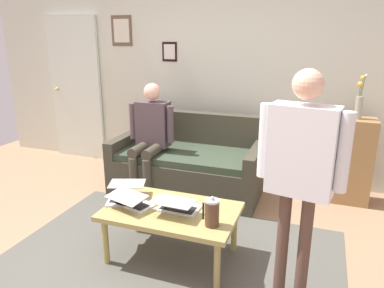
{
  "coord_description": "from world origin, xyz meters",
  "views": [
    {
      "loc": [
        -1.16,
        2.3,
        1.8
      ],
      "look_at": [
        -0.04,
        -0.8,
        0.8
      ],
      "focal_mm": 33.83,
      "sensor_mm": 36.0,
      "label": 1
    }
  ],
  "objects_px": {
    "couch": "(189,165)",
    "laptop_center": "(132,201)",
    "laptop_right": "(126,195)",
    "flower_vase": "(359,102)",
    "french_press": "(212,213)",
    "person_standing": "(301,162)",
    "person_seated": "(150,132)",
    "laptop_left": "(177,206)",
    "interior_door": "(76,90)",
    "coffee_table": "(171,214)",
    "side_shelf": "(352,161)"
  },
  "relations": [
    {
      "from": "interior_door",
      "to": "person_standing",
      "type": "distance_m",
      "value": 3.97
    },
    {
      "from": "flower_vase",
      "to": "person_standing",
      "type": "relative_size",
      "value": 0.29
    },
    {
      "from": "laptop_left",
      "to": "side_shelf",
      "type": "relative_size",
      "value": 0.36
    },
    {
      "from": "coffee_table",
      "to": "laptop_left",
      "type": "bearing_deg",
      "value": 169.12
    },
    {
      "from": "couch",
      "to": "laptop_center",
      "type": "xyz_separation_m",
      "value": [
        -0.03,
        1.43,
        0.18
      ]
    },
    {
      "from": "laptop_right",
      "to": "person_seated",
      "type": "relative_size",
      "value": 0.32
    },
    {
      "from": "flower_vase",
      "to": "person_seated",
      "type": "height_order",
      "value": "flower_vase"
    },
    {
      "from": "couch",
      "to": "coffee_table",
      "type": "relative_size",
      "value": 1.61
    },
    {
      "from": "laptop_center",
      "to": "person_seated",
      "type": "relative_size",
      "value": 0.3
    },
    {
      "from": "interior_door",
      "to": "person_seated",
      "type": "relative_size",
      "value": 1.6
    },
    {
      "from": "interior_door",
      "to": "flower_vase",
      "type": "bearing_deg",
      "value": 175.6
    },
    {
      "from": "french_press",
      "to": "person_standing",
      "type": "distance_m",
      "value": 0.77
    },
    {
      "from": "interior_door",
      "to": "laptop_center",
      "type": "height_order",
      "value": "interior_door"
    },
    {
      "from": "laptop_left",
      "to": "person_seated",
      "type": "xyz_separation_m",
      "value": [
        0.8,
        -1.16,
        0.24
      ]
    },
    {
      "from": "couch",
      "to": "flower_vase",
      "type": "distance_m",
      "value": 1.99
    },
    {
      "from": "flower_vase",
      "to": "person_standing",
      "type": "bearing_deg",
      "value": 76.22
    },
    {
      "from": "couch",
      "to": "person_standing",
      "type": "relative_size",
      "value": 1.07
    },
    {
      "from": "laptop_center",
      "to": "french_press",
      "type": "relative_size",
      "value": 1.64
    },
    {
      "from": "flower_vase",
      "to": "person_standing",
      "type": "distance_m",
      "value": 1.93
    },
    {
      "from": "coffee_table",
      "to": "laptop_center",
      "type": "height_order",
      "value": "laptop_center"
    },
    {
      "from": "laptop_right",
      "to": "side_shelf",
      "type": "xyz_separation_m",
      "value": [
        -1.87,
        -1.65,
        -0.02
      ]
    },
    {
      "from": "couch",
      "to": "laptop_center",
      "type": "relative_size",
      "value": 4.45
    },
    {
      "from": "french_press",
      "to": "flower_vase",
      "type": "xyz_separation_m",
      "value": [
        -1.05,
        -1.82,
        0.57
      ]
    },
    {
      "from": "interior_door",
      "to": "french_press",
      "type": "relative_size",
      "value": 8.67
    },
    {
      "from": "coffee_table",
      "to": "french_press",
      "type": "height_order",
      "value": "french_press"
    },
    {
      "from": "interior_door",
      "to": "side_shelf",
      "type": "xyz_separation_m",
      "value": [
        -3.78,
        0.29,
        -0.55
      ]
    },
    {
      "from": "laptop_right",
      "to": "person_seated",
      "type": "bearing_deg",
      "value": -74.49
    },
    {
      "from": "french_press",
      "to": "side_shelf",
      "type": "relative_size",
      "value": 0.25
    },
    {
      "from": "side_shelf",
      "to": "laptop_left",
      "type": "bearing_deg",
      "value": 50.82
    },
    {
      "from": "person_seated",
      "to": "couch",
      "type": "bearing_deg",
      "value": -149.74
    },
    {
      "from": "coffee_table",
      "to": "laptop_right",
      "type": "xyz_separation_m",
      "value": [
        0.44,
        -0.04,
        0.09
      ]
    },
    {
      "from": "laptop_center",
      "to": "side_shelf",
      "type": "xyz_separation_m",
      "value": [
        -1.76,
        -1.74,
        -0.01
      ]
    },
    {
      "from": "flower_vase",
      "to": "person_seated",
      "type": "xyz_separation_m",
      "value": [
        2.18,
        0.53,
        -0.39
      ]
    },
    {
      "from": "laptop_right",
      "to": "side_shelf",
      "type": "bearing_deg",
      "value": -138.67
    },
    {
      "from": "laptop_right",
      "to": "flower_vase",
      "type": "height_order",
      "value": "flower_vase"
    },
    {
      "from": "person_seated",
      "to": "laptop_right",
      "type": "bearing_deg",
      "value": 105.51
    },
    {
      "from": "laptop_left",
      "to": "laptop_center",
      "type": "xyz_separation_m",
      "value": [
        0.38,
        0.04,
        -0.0
      ]
    },
    {
      "from": "interior_door",
      "to": "flower_vase",
      "type": "xyz_separation_m",
      "value": [
        -3.78,
        0.29,
        0.09
      ]
    },
    {
      "from": "couch",
      "to": "person_standing",
      "type": "xyz_separation_m",
      "value": [
        -1.33,
        1.57,
        0.73
      ]
    },
    {
      "from": "laptop_center",
      "to": "french_press",
      "type": "height_order",
      "value": "french_press"
    },
    {
      "from": "couch",
      "to": "laptop_center",
      "type": "bearing_deg",
      "value": 91.14
    },
    {
      "from": "laptop_center",
      "to": "person_seated",
      "type": "height_order",
      "value": "person_seated"
    },
    {
      "from": "couch",
      "to": "person_seated",
      "type": "bearing_deg",
      "value": 30.26
    },
    {
      "from": "laptop_left",
      "to": "side_shelf",
      "type": "xyz_separation_m",
      "value": [
        -1.38,
        -1.69,
        -0.02
      ]
    },
    {
      "from": "person_standing",
      "to": "interior_door",
      "type": "bearing_deg",
      "value": -33.06
    },
    {
      "from": "coffee_table",
      "to": "flower_vase",
      "type": "distance_m",
      "value": 2.33
    },
    {
      "from": "coffee_table",
      "to": "side_shelf",
      "type": "bearing_deg",
      "value": -130.48
    },
    {
      "from": "person_seated",
      "to": "interior_door",
      "type": "bearing_deg",
      "value": -27.23
    },
    {
      "from": "laptop_center",
      "to": "flower_vase",
      "type": "xyz_separation_m",
      "value": [
        -1.76,
        -1.74,
        0.63
      ]
    },
    {
      "from": "person_standing",
      "to": "flower_vase",
      "type": "bearing_deg",
      "value": -103.78
    }
  ]
}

